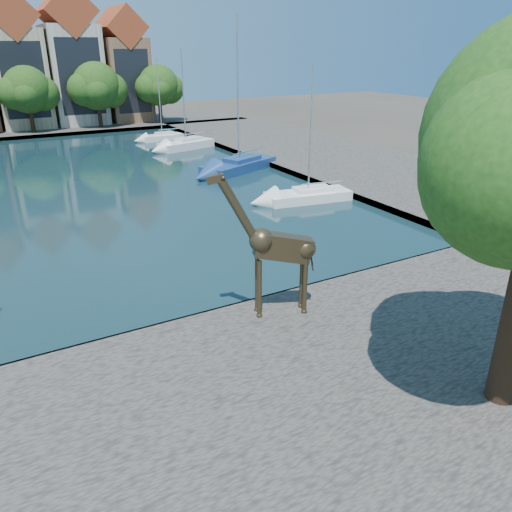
{
  "coord_description": "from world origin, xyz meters",
  "views": [
    {
      "loc": [
        -4.58,
        -15.9,
        10.06
      ],
      "look_at": [
        4.26,
        -0.15,
        2.43
      ],
      "focal_mm": 35.0,
      "sensor_mm": 36.0,
      "label": 1
    }
  ],
  "objects": [
    {
      "name": "far_tree_far_east",
      "position": [
        18.09,
        50.49,
        5.08
      ],
      "size": [
        6.76,
        5.2,
        7.36
      ],
      "color": "#332114",
      "rests_on": "far_quay"
    },
    {
      "name": "right_quay",
      "position": [
        25.0,
        24.0,
        0.25
      ],
      "size": [
        14.0,
        52.0,
        0.5
      ],
      "primitive_type": "cube",
      "color": "#524E47",
      "rests_on": "ground"
    },
    {
      "name": "giraffe_statue",
      "position": [
        4.36,
        -1.4,
        3.23
      ],
      "size": [
        3.8,
        1.65,
        5.56
      ],
      "color": "#3C311E",
      "rests_on": "near_quay"
    },
    {
      "name": "townhouse_east_end",
      "position": [
        15.0,
        55.99,
        7.11
      ],
      "size": [
        5.44,
        9.18,
        14.43
      ],
      "color": "brown",
      "rests_on": "far_quay"
    },
    {
      "name": "ground",
      "position": [
        0.0,
        0.0,
        0.0
      ],
      "size": [
        160.0,
        160.0,
        0.0
      ],
      "primitive_type": "plane",
      "color": "#38332B",
      "rests_on": "ground"
    },
    {
      "name": "far_tree_mid_east",
      "position": [
        2.1,
        50.49,
        5.13
      ],
      "size": [
        7.02,
        5.4,
        7.52
      ],
      "color": "#332114",
      "rests_on": "far_quay"
    },
    {
      "name": "sailboat_right_c",
      "position": [
        14.77,
        33.53,
        0.69
      ],
      "size": [
        6.33,
        3.61,
        9.72
      ],
      "color": "silver",
      "rests_on": "water_basin"
    },
    {
      "name": "sailboat_right_d",
      "position": [
        14.3,
        39.6,
        0.58
      ],
      "size": [
        4.71,
        1.85,
        8.82
      ],
      "color": "white",
      "rests_on": "water_basin"
    },
    {
      "name": "sailboat_right_a",
      "position": [
        15.0,
        11.6,
        0.57
      ],
      "size": [
        6.19,
        2.99,
        8.93
      ],
      "color": "white",
      "rests_on": "water_basin"
    },
    {
      "name": "far_quay",
      "position": [
        0.0,
        56.0,
        0.25
      ],
      "size": [
        60.0,
        16.0,
        0.5
      ],
      "primitive_type": "cube",
      "color": "#524E47",
      "rests_on": "ground"
    },
    {
      "name": "townhouse_east_mid",
      "position": [
        8.5,
        55.99,
        8.1
      ],
      "size": [
        6.43,
        9.18,
        16.65
      ],
      "color": "beige",
      "rests_on": "far_quay"
    },
    {
      "name": "townhouse_east_inner",
      "position": [
        2.0,
        55.99,
        7.73
      ],
      "size": [
        5.94,
        9.18,
        15.79
      ],
      "color": "tan",
      "rests_on": "far_quay"
    },
    {
      "name": "near_quay",
      "position": [
        0.0,
        -7.0,
        0.25
      ],
      "size": [
        50.0,
        14.0,
        0.5
      ],
      "primitive_type": "cube",
      "color": "#524E47",
      "rests_on": "ground"
    },
    {
      "name": "water_basin",
      "position": [
        0.0,
        24.0,
        0.04
      ],
      "size": [
        38.0,
        50.0,
        0.08
      ],
      "primitive_type": "cube",
      "color": "black",
      "rests_on": "ground"
    },
    {
      "name": "sailboat_right_b",
      "position": [
        15.0,
        22.01,
        0.7
      ],
      "size": [
        7.76,
        5.17,
        12.25
      ],
      "color": "navy",
      "rests_on": "water_basin"
    },
    {
      "name": "far_tree_east",
      "position": [
        10.11,
        50.49,
        5.24
      ],
      "size": [
        7.54,
        5.8,
        7.84
      ],
      "color": "#332114",
      "rests_on": "far_quay"
    }
  ]
}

